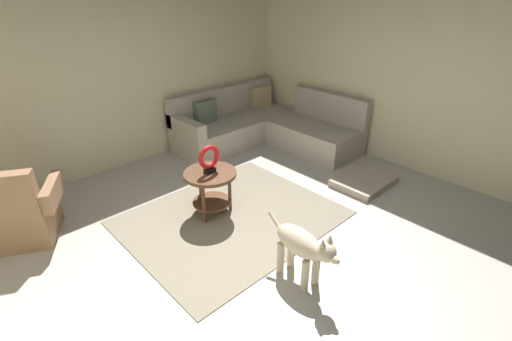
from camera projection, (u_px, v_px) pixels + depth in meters
name	position (u px, v px, depth m)	size (l,w,h in m)	color
ground_plane	(264.00, 256.00, 3.70)	(6.00, 6.00, 0.10)	#B7B2A8
wall_back	(115.00, 72.00, 4.96)	(6.00, 0.12, 2.70)	beige
wall_right	(421.00, 74.00, 4.86)	(0.12, 6.00, 2.70)	beige
area_rug	(231.00, 217.00, 4.22)	(2.30, 1.90, 0.01)	gray
sectional_couch	(264.00, 128.00, 6.07)	(2.20, 2.25, 0.88)	#B2A899
armchair	(19.00, 214.00, 3.71)	(0.99, 0.91, 0.88)	#936B4C
side_table	(211.00, 182.00, 4.13)	(0.60, 0.60, 0.54)	brown
torus_sculpture	(209.00, 158.00, 4.00)	(0.28, 0.08, 0.33)	black
dog_bed_mat	(364.00, 181.00, 4.92)	(0.80, 0.60, 0.09)	#B2A38E
dog	(303.00, 246.00, 3.17)	(0.25, 0.85, 0.63)	beige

